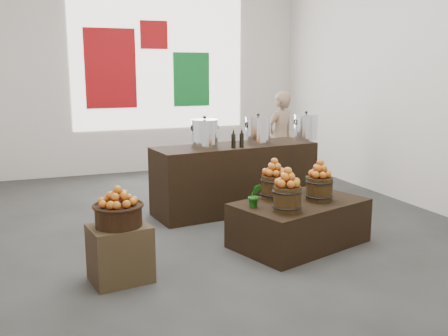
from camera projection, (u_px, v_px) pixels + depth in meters
name	position (u px, v px, depth m)	size (l,w,h in m)	color
ground	(207.00, 223.00, 6.25)	(7.00, 7.00, 0.00)	#3B3C39
back_wall	(143.00, 63.00, 9.06)	(6.00, 0.04, 4.00)	silver
back_opening	(160.00, 63.00, 9.15)	(3.20, 0.02, 2.40)	white
deco_red_left	(111.00, 69.00, 8.84)	(0.90, 0.04, 1.40)	#A40C11
deco_green_right	(191.00, 79.00, 9.41)	(0.70, 0.04, 1.00)	#116D28
deco_red_upper	(154.00, 35.00, 9.01)	(0.50, 0.04, 0.50)	#A40C11
crate	(120.00, 253.00, 4.49)	(0.52, 0.42, 0.52)	#4F4024
wicker_basket	(119.00, 216.00, 4.42)	(0.41, 0.41, 0.19)	black
apples_in_basket	(118.00, 196.00, 4.39)	(0.32, 0.32, 0.17)	#9D0512
display_table	(299.00, 223.00, 5.43)	(1.41, 0.86, 0.49)	black
apple_bucket_front_left	(287.00, 199.00, 4.97)	(0.28, 0.28, 0.26)	#3B2810
apples_in_bucket_front_left	(288.00, 177.00, 4.92)	(0.21, 0.21, 0.19)	#9D0512
apple_bucket_front_right	(319.00, 189.00, 5.39)	(0.28, 0.28, 0.26)	#3B2810
apples_in_bucket_front_right	(320.00, 169.00, 5.35)	(0.21, 0.21, 0.19)	#9D0512
apple_bucket_rear	(274.00, 187.00, 5.47)	(0.28, 0.28, 0.26)	#3B2810
apples_in_bucket_rear	(274.00, 167.00, 5.43)	(0.21, 0.21, 0.19)	#9D0512
herb_garnish_right	(315.00, 181.00, 5.72)	(0.25, 0.22, 0.28)	#186214
herb_garnish_left	(255.00, 195.00, 5.12)	(0.14, 0.11, 0.25)	#186214
counter	(235.00, 178.00, 6.71)	(2.20, 0.70, 0.90)	black
stock_pot_left	(205.00, 134.00, 6.38)	(0.34, 0.34, 0.34)	silver
stock_pot_center	(258.00, 131.00, 6.75)	(0.34, 0.34, 0.34)	silver
stock_pot_right	(306.00, 128.00, 7.11)	(0.34, 0.34, 0.34)	silver
oil_cruets	(244.00, 138.00, 6.41)	(0.16, 0.06, 0.25)	black
shopper	(280.00, 139.00, 8.19)	(0.56, 0.37, 1.54)	#94755A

